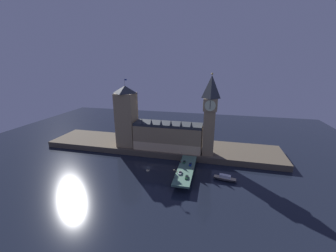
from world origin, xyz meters
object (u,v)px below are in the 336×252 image
(street_lamp_far, at_px, (182,154))
(street_lamp_near, at_px, (174,173))
(victoria_tower, at_px, (127,116))
(clock_tower, at_px, (210,113))
(car_northbound_lead, at_px, (184,162))
(car_northbound_trail, at_px, (180,173))
(car_southbound_lead, at_px, (187,177))
(boat_downstream, at_px, (225,178))
(pedestrian_far_rail, at_px, (181,162))
(car_southbound_trail, at_px, (190,164))
(pedestrian_near_rail, at_px, (177,172))
(pedestrian_mid_walk, at_px, (193,168))

(street_lamp_far, bearing_deg, street_lamp_near, -90.00)
(victoria_tower, distance_m, street_lamp_near, 77.82)
(clock_tower, height_order, car_northbound_lead, clock_tower)
(car_northbound_trail, xyz_separation_m, street_lamp_near, (-2.99, -6.78, 3.40))
(victoria_tower, relative_size, car_southbound_lead, 13.43)
(car_northbound_lead, height_order, boat_downstream, car_northbound_lead)
(pedestrian_far_rail, bearing_deg, car_northbound_lead, 33.20)
(victoria_tower, relative_size, car_southbound_trail, 13.77)
(victoria_tower, distance_m, pedestrian_near_rail, 74.83)
(clock_tower, distance_m, car_southbound_trail, 44.25)
(car_southbound_lead, relative_size, street_lamp_near, 0.70)
(clock_tower, height_order, victoria_tower, clock_tower)
(victoria_tower, bearing_deg, clock_tower, -2.81)
(clock_tower, bearing_deg, street_lamp_near, -113.37)
(street_lamp_far, height_order, boat_downstream, street_lamp_far)
(victoria_tower, xyz_separation_m, street_lamp_far, (55.23, -20.02, -23.46))
(street_lamp_near, bearing_deg, car_northbound_trail, 66.20)
(pedestrian_near_rail, relative_size, pedestrian_mid_walk, 0.99)
(car_northbound_trail, xyz_separation_m, car_southbound_lead, (5.18, -4.61, 0.03))
(clock_tower, relative_size, car_northbound_trail, 14.92)
(pedestrian_near_rail, xyz_separation_m, pedestrian_far_rail, (0.00, 15.25, 0.09))
(car_northbound_lead, bearing_deg, pedestrian_far_rail, -146.80)
(car_northbound_lead, bearing_deg, pedestrian_mid_walk, -49.72)
(clock_tower, bearing_deg, pedestrian_far_rail, -129.80)
(pedestrian_near_rail, relative_size, street_lamp_near, 0.25)
(victoria_tower, distance_m, pedestrian_far_rail, 67.38)
(car_northbound_trail, relative_size, pedestrian_mid_walk, 2.77)
(pedestrian_mid_walk, bearing_deg, car_northbound_trail, -133.25)
(pedestrian_far_rail, bearing_deg, clock_tower, 50.20)
(car_southbound_lead, height_order, street_lamp_far, street_lamp_far)
(clock_tower, bearing_deg, car_southbound_lead, -104.92)
(street_lamp_near, bearing_deg, victoria_tower, 138.15)
(pedestrian_near_rail, xyz_separation_m, pedestrian_mid_walk, (10.36, 7.78, 0.01))
(car_northbound_trail, relative_size, car_southbound_trail, 1.01)
(pedestrian_mid_walk, relative_size, street_lamp_near, 0.25)
(car_southbound_trail, height_order, pedestrian_near_rail, pedestrian_near_rail)
(pedestrian_far_rail, bearing_deg, pedestrian_near_rail, -90.00)
(pedestrian_near_rail, distance_m, street_lamp_far, 22.45)
(car_southbound_trail, bearing_deg, pedestrian_far_rail, 169.54)
(clock_tower, height_order, car_northbound_trail, clock_tower)
(pedestrian_mid_walk, relative_size, street_lamp_far, 0.24)
(car_southbound_lead, bearing_deg, victoria_tower, 143.28)
(street_lamp_far, bearing_deg, victoria_tower, 160.07)
(car_northbound_lead, bearing_deg, street_lamp_near, -97.04)
(car_southbound_trail, xyz_separation_m, pedestrian_far_rail, (-7.77, 1.43, 0.22))
(car_northbound_lead, relative_size, pedestrian_near_rail, 2.42)
(car_southbound_trail, xyz_separation_m, street_lamp_far, (-8.17, 8.37, 3.58))
(clock_tower, xyz_separation_m, pedestrian_mid_walk, (-9.03, -30.75, -34.69))
(car_northbound_lead, distance_m, car_southbound_trail, 6.05)
(car_northbound_trail, distance_m, pedestrian_mid_walk, 11.34)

